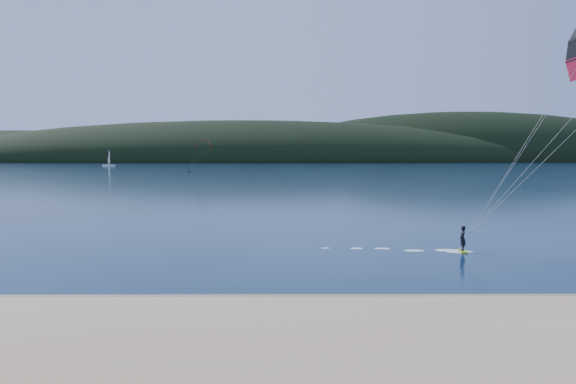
{
  "coord_description": "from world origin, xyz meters",
  "views": [
    {
      "loc": [
        2.78,
        -21.81,
        7.02
      ],
      "look_at": [
        2.99,
        10.0,
        5.0
      ],
      "focal_mm": 34.62,
      "sensor_mm": 36.0,
      "label": 1
    }
  ],
  "objects": [
    {
      "name": "wet_sand",
      "position": [
        0.0,
        4.5,
        0.05
      ],
      "size": [
        220.0,
        2.5,
        0.1
      ],
      "color": "olive",
      "rests_on": "ground"
    },
    {
      "name": "ground",
      "position": [
        0.0,
        0.0,
        0.0
      ],
      "size": [
        1800.0,
        1800.0,
        0.0
      ],
      "primitive_type": "plane",
      "color": "#071933",
      "rests_on": "ground"
    },
    {
      "name": "kitesurfer_far",
      "position": [
        -30.65,
        207.45,
        10.74
      ],
      "size": [
        10.76,
        4.79,
        12.96
      ],
      "color": "#A3C517",
      "rests_on": "ground"
    },
    {
      "name": "headland",
      "position": [
        0.63,
        745.28,
        0.0
      ],
      "size": [
        1200.0,
        310.0,
        140.0
      ],
      "color": "black",
      "rests_on": "ground"
    },
    {
      "name": "sailboat",
      "position": [
        -129.36,
        397.1,
        0.95
      ],
      "size": [
        9.21,
        6.21,
        12.89
      ],
      "color": "white",
      "rests_on": "ground"
    }
  ]
}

